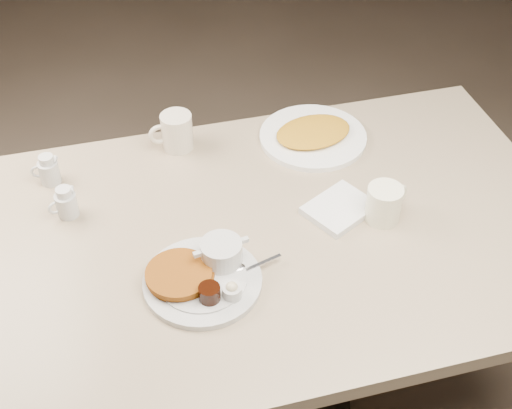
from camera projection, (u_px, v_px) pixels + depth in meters
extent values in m
cube|color=#4C3F33|center=(258.00, 409.00, 2.12)|extent=(7.00, 8.00, 0.02)
cube|color=tan|center=(258.00, 238.00, 1.62)|extent=(1.50, 0.90, 0.04)
cylinder|color=black|center=(258.00, 332.00, 1.86)|extent=(0.14, 0.14, 0.69)
cylinder|color=black|center=(258.00, 405.00, 2.10)|extent=(0.56, 0.56, 0.03)
cylinder|color=#BBBAB6|center=(203.00, 281.00, 1.49)|extent=(0.29, 0.29, 0.01)
cylinder|color=#BBBAB6|center=(202.00, 278.00, 1.48)|extent=(0.22, 0.22, 0.00)
cylinder|color=#80420C|center=(180.00, 275.00, 1.48)|extent=(0.17, 0.17, 0.01)
cylinder|color=#80420C|center=(179.00, 274.00, 1.47)|extent=(0.16, 0.16, 0.01)
cylinder|color=#BBBAB6|center=(221.00, 253.00, 1.50)|extent=(0.10, 0.10, 0.05)
cube|color=#BBBAB6|center=(198.00, 254.00, 1.48)|extent=(0.02, 0.01, 0.01)
cube|color=#BBBAB6|center=(244.00, 240.00, 1.51)|extent=(0.02, 0.01, 0.01)
ellipsoid|color=beige|center=(216.00, 249.00, 1.50)|extent=(0.05, 0.05, 0.03)
ellipsoid|color=beige|center=(228.00, 249.00, 1.50)|extent=(0.04, 0.04, 0.02)
cylinder|color=black|center=(210.00, 294.00, 1.43)|extent=(0.05, 0.05, 0.04)
cylinder|color=#BBBAB6|center=(232.00, 292.00, 1.44)|extent=(0.05, 0.05, 0.03)
ellipsoid|color=#C3B48B|center=(232.00, 287.00, 1.43)|extent=(0.03, 0.03, 0.02)
cube|color=#B0B0B4|center=(261.00, 263.00, 1.52)|extent=(0.10, 0.04, 0.00)
ellipsoid|color=#B0B0B4|center=(238.00, 268.00, 1.50)|extent=(0.03, 0.03, 0.01)
cylinder|color=white|center=(384.00, 204.00, 1.62)|extent=(0.11, 0.11, 0.09)
cylinder|color=#2D2920|center=(386.00, 191.00, 1.59)|extent=(0.09, 0.09, 0.01)
torus|color=white|center=(398.00, 196.00, 1.64)|extent=(0.06, 0.04, 0.06)
cube|color=silver|center=(340.00, 209.00, 1.66)|extent=(0.19, 0.18, 0.02)
cylinder|color=beige|center=(177.00, 131.00, 1.82)|extent=(0.09, 0.09, 0.10)
torus|color=beige|center=(160.00, 135.00, 1.81)|extent=(0.06, 0.02, 0.06)
cylinder|color=silver|center=(67.00, 205.00, 1.64)|extent=(0.05, 0.05, 0.06)
cylinder|color=silver|center=(64.00, 192.00, 1.61)|extent=(0.04, 0.04, 0.02)
cone|color=silver|center=(72.00, 190.00, 1.62)|extent=(0.02, 0.02, 0.02)
torus|color=silver|center=(55.00, 208.00, 1.62)|extent=(0.04, 0.02, 0.04)
cylinder|color=beige|center=(49.00, 172.00, 1.73)|extent=(0.07, 0.07, 0.06)
cylinder|color=beige|center=(46.00, 160.00, 1.70)|extent=(0.05, 0.05, 0.02)
cone|color=beige|center=(55.00, 160.00, 1.71)|extent=(0.02, 0.02, 0.02)
torus|color=beige|center=(38.00, 172.00, 1.72)|extent=(0.04, 0.01, 0.04)
cylinder|color=white|center=(313.00, 137.00, 1.87)|extent=(0.34, 0.34, 0.01)
ellipsoid|color=#C68D1D|center=(313.00, 132.00, 1.86)|extent=(0.24, 0.19, 0.02)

